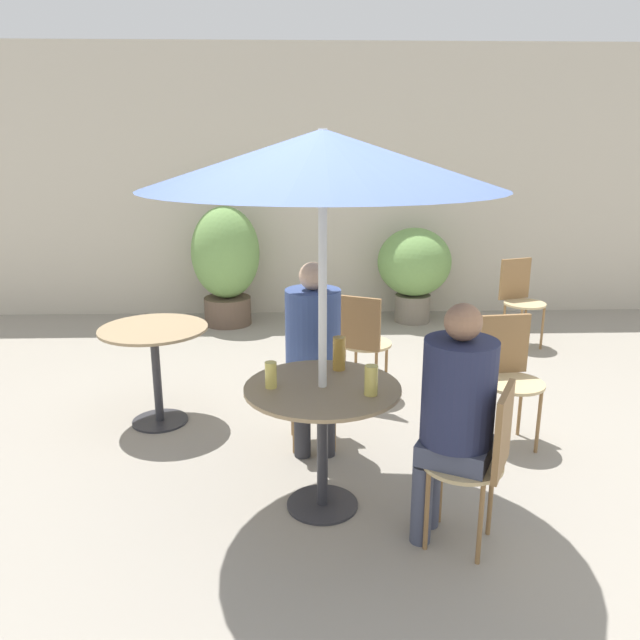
{
  "coord_description": "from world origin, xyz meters",
  "views": [
    {
      "loc": [
        -0.21,
        -3.02,
        1.95
      ],
      "look_at": [
        -0.09,
        0.45,
        0.96
      ],
      "focal_mm": 35.0,
      "sensor_mm": 36.0,
      "label": 1
    }
  ],
  "objects": [
    {
      "name": "seated_person_1",
      "position": [
        -0.13,
        0.75,
        0.73
      ],
      "size": [
        0.35,
        0.36,
        1.24
      ],
      "rotation": [
        0.0,
        0.0,
        0.05
      ],
      "color": "#2D2D33",
      "rests_on": "ground_plane"
    },
    {
      "name": "ground_plane",
      "position": [
        0.0,
        0.0,
        0.0
      ],
      "size": [
        20.0,
        20.0,
        0.0
      ],
      "primitive_type": "plane",
      "color": "gray"
    },
    {
      "name": "bistro_chair_3",
      "position": [
        1.95,
        2.88,
        0.52
      ],
      "size": [
        0.42,
        0.44,
        0.85
      ],
      "rotation": [
        0.0,
        0.0,
        0.33
      ],
      "color": "tan",
      "rests_on": "ground_plane"
    },
    {
      "name": "seated_person_0",
      "position": [
        0.53,
        -0.28,
        0.73
      ],
      "size": [
        0.43,
        0.42,
        1.25
      ],
      "rotation": [
        0.0,
        0.0,
        4.24
      ],
      "color": "#42475B",
      "rests_on": "ground_plane"
    },
    {
      "name": "potted_plant_1",
      "position": [
        1.06,
        3.75,
        0.63
      ],
      "size": [
        0.81,
        0.81,
        1.05
      ],
      "color": "slate",
      "rests_on": "ground_plane"
    },
    {
      "name": "potted_plant_0",
      "position": [
        -1.01,
        3.71,
        0.72
      ],
      "size": [
        0.74,
        0.74,
        1.3
      ],
      "color": "brown",
      "rests_on": "ground_plane"
    },
    {
      "name": "bistro_chair_4",
      "position": [
        0.27,
        1.52,
        0.52
      ],
      "size": [
        0.44,
        0.45,
        0.85
      ],
      "rotation": [
        0.0,
        0.0,
        2.7
      ],
      "color": "tan",
      "rests_on": "ground_plane"
    },
    {
      "name": "bistro_chair_1",
      "position": [
        -0.13,
        0.89,
        0.52
      ],
      "size": [
        0.4,
        0.4,
        0.85
      ],
      "rotation": [
        0.0,
        0.0,
        0.05
      ],
      "color": "tan",
      "rests_on": "ground_plane"
    },
    {
      "name": "bistro_chair_0",
      "position": [
        0.66,
        -0.34,
        0.52
      ],
      "size": [
        0.45,
        0.44,
        0.85
      ],
      "rotation": [
        0.0,
        0.0,
        -2.05
      ],
      "color": "tan",
      "rests_on": "ground_plane"
    },
    {
      "name": "umbrella",
      "position": [
        -0.09,
        0.05,
        1.87
      ],
      "size": [
        1.77,
        1.77,
        2.02
      ],
      "color": "silver",
      "rests_on": "ground_plane"
    },
    {
      "name": "beer_glass_0",
      "position": [
        0.01,
        0.3,
        0.81
      ],
      "size": [
        0.07,
        0.07,
        0.19
      ],
      "color": "#B28433",
      "rests_on": "cafe_table_near"
    },
    {
      "name": "cafe_table_far",
      "position": [
        -1.23,
        1.17,
        0.55
      ],
      "size": [
        0.75,
        0.75,
        0.71
      ],
      "color": "#2D2D33",
      "rests_on": "ground_plane"
    },
    {
      "name": "beer_glass_2",
      "position": [
        0.15,
        -0.07,
        0.79
      ],
      "size": [
        0.07,
        0.07,
        0.16
      ],
      "color": "#DBC65B",
      "rests_on": "cafe_table_near"
    },
    {
      "name": "storefront_wall",
      "position": [
        0.0,
        4.2,
        1.5
      ],
      "size": [
        10.0,
        0.06,
        3.0
      ],
      "color": "beige",
      "rests_on": "ground_plane"
    },
    {
      "name": "cafe_table_near",
      "position": [
        -0.09,
        0.05,
        0.57
      ],
      "size": [
        0.83,
        0.83,
        0.71
      ],
      "color": "#2D2D33",
      "rests_on": "ground_plane"
    },
    {
      "name": "beer_glass_1",
      "position": [
        -0.37,
        0.04,
        0.78
      ],
      "size": [
        0.06,
        0.06,
        0.14
      ],
      "color": "#DBC65B",
      "rests_on": "cafe_table_near"
    },
    {
      "name": "bistro_chair_2",
      "position": [
        1.17,
        0.82,
        0.52
      ],
      "size": [
        0.4,
        0.41,
        0.85
      ],
      "rotation": [
        0.0,
        0.0,
        0.12
      ],
      "color": "tan",
      "rests_on": "ground_plane"
    }
  ]
}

